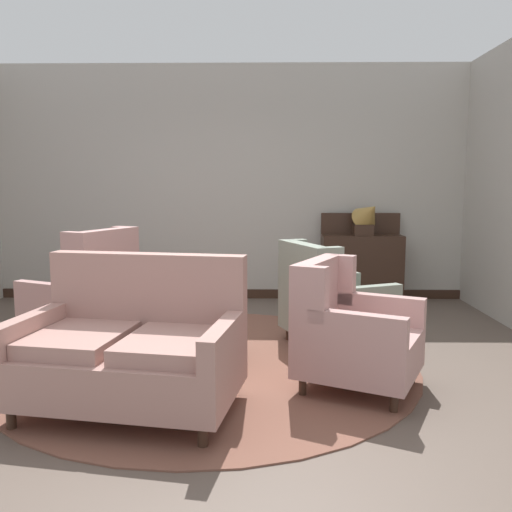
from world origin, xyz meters
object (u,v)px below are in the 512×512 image
(armchair_beside_settee, at_px, (330,303))
(armchair_far_left, at_px, (350,333))
(sideboard, at_px, (361,264))
(porcelain_vase, at_px, (192,289))
(gramophone, at_px, (368,216))
(coffee_table, at_px, (190,318))
(settee, at_px, (131,350))
(armchair_near_sideboard, at_px, (87,296))
(side_table, at_px, (322,297))

(armchair_beside_settee, bearing_deg, armchair_far_left, 158.82)
(armchair_beside_settee, distance_m, sideboard, 2.01)
(porcelain_vase, relative_size, armchair_beside_settee, 0.36)
(porcelain_vase, relative_size, gramophone, 0.75)
(coffee_table, height_order, settee, settee)
(armchair_beside_settee, bearing_deg, armchair_near_sideboard, 64.30)
(porcelain_vase, height_order, gramophone, gramophone)
(sideboard, bearing_deg, porcelain_vase, -127.07)
(settee, relative_size, sideboard, 1.36)
(armchair_far_left, relative_size, side_table, 1.43)
(side_table, relative_size, sideboard, 0.65)
(settee, height_order, sideboard, sideboard)
(armchair_far_left, height_order, gramophone, gramophone)
(porcelain_vase, height_order, sideboard, sideboard)
(gramophone, bearing_deg, sideboard, 118.09)
(porcelain_vase, xyz_separation_m, sideboard, (1.85, 2.44, -0.15))
(porcelain_vase, relative_size, settee, 0.25)
(coffee_table, height_order, armchair_near_sideboard, armchair_near_sideboard)
(coffee_table, height_order, gramophone, gramophone)
(armchair_near_sideboard, bearing_deg, settee, 51.35)
(settee, distance_m, sideboard, 3.97)
(armchair_far_left, xyz_separation_m, sideboard, (0.61, 2.93, 0.09))
(porcelain_vase, xyz_separation_m, armchair_beside_settee, (1.21, 0.54, -0.24))
(armchair_far_left, distance_m, sideboard, 3.00)
(coffee_table, xyz_separation_m, settee, (-0.26, -0.93, 0.02))
(porcelain_vase, bearing_deg, coffee_table, 133.15)
(porcelain_vase, height_order, armchair_far_left, armchair_far_left)
(armchair_near_sideboard, distance_m, armchair_beside_settee, 2.32)
(settee, xyz_separation_m, armchair_near_sideboard, (-0.82, 1.57, 0.03))
(porcelain_vase, relative_size, armchair_far_left, 0.37)
(coffee_table, xyz_separation_m, side_table, (1.18, 0.64, 0.05))
(armchair_beside_settee, bearing_deg, side_table, 1.85)
(settee, relative_size, side_table, 2.09)
(porcelain_vase, bearing_deg, armchair_near_sideboard, 149.00)
(side_table, bearing_deg, sideboard, 68.65)
(armchair_far_left, bearing_deg, armchair_beside_settee, 27.26)
(porcelain_vase, distance_m, armchair_near_sideboard, 1.30)
(settee, bearing_deg, armchair_beside_settee, 53.51)
(settee, bearing_deg, armchair_far_left, 24.75)
(armchair_near_sideboard, height_order, side_table, armchair_near_sideboard)
(armchair_far_left, relative_size, armchair_beside_settee, 0.96)
(armchair_far_left, distance_m, armchair_beside_settee, 1.03)
(side_table, height_order, sideboard, sideboard)
(porcelain_vase, height_order, armchair_near_sideboard, armchair_near_sideboard)
(gramophone, bearing_deg, armchair_near_sideboard, -150.57)
(armchair_near_sideboard, xyz_separation_m, gramophone, (3.00, 1.69, 0.67))
(armchair_beside_settee, bearing_deg, settee, 111.26)
(armchair_beside_settee, relative_size, gramophone, 2.09)
(coffee_table, height_order, sideboard, sideboard)
(settee, height_order, armchair_beside_settee, settee)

